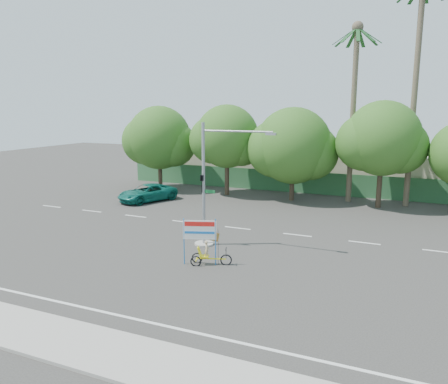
% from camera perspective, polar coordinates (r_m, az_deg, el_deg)
% --- Properties ---
extents(ground, '(120.00, 120.00, 0.00)m').
position_cam_1_polar(ground, '(21.06, -1.23, -10.76)').
color(ground, '#33302D').
rests_on(ground, ground).
extents(sidewalk_near, '(50.00, 2.40, 0.12)m').
position_cam_1_polar(sidewalk_near, '(15.24, -13.80, -19.91)').
color(sidewalk_near, gray).
rests_on(sidewalk_near, ground).
extents(fence, '(38.00, 0.08, 2.00)m').
position_cam_1_polar(fence, '(40.68, 11.46, 1.16)').
color(fence, '#336B3D').
rests_on(fence, ground).
extents(building_left, '(12.00, 8.00, 4.00)m').
position_cam_1_polar(building_left, '(47.74, 0.82, 4.03)').
color(building_left, beige).
rests_on(building_left, ground).
extents(building_right, '(14.00, 8.00, 3.60)m').
position_cam_1_polar(building_right, '(44.18, 22.94, 2.33)').
color(building_right, beige).
rests_on(building_right, ground).
extents(tree_far_left, '(7.14, 6.00, 7.96)m').
position_cam_1_polar(tree_far_left, '(42.22, -8.51, 6.76)').
color(tree_far_left, '#473828').
rests_on(tree_far_left, ground).
extents(tree_left, '(6.66, 5.60, 8.07)m').
position_cam_1_polar(tree_left, '(38.97, 0.33, 6.97)').
color(tree_left, '#473828').
rests_on(tree_left, ground).
extents(tree_center, '(7.62, 6.40, 7.85)m').
position_cam_1_polar(tree_center, '(37.09, 8.93, 5.71)').
color(tree_center, '#473828').
rests_on(tree_center, ground).
extents(tree_right, '(6.90, 5.80, 8.36)m').
position_cam_1_polar(tree_right, '(35.93, 19.90, 6.26)').
color(tree_right, '#473828').
rests_on(tree_right, ground).
extents(palm_tall, '(3.73, 3.79, 17.45)m').
position_cam_1_polar(palm_tall, '(37.37, 23.82, 14.19)').
color(palm_tall, '#70604C').
rests_on(palm_tall, ground).
extents(palm_short, '(3.73, 3.79, 14.45)m').
position_cam_1_polar(palm_short, '(37.58, 16.61, 12.18)').
color(palm_short, '#70604C').
rests_on(palm_short, ground).
extents(traffic_signal, '(4.72, 1.10, 7.00)m').
position_cam_1_polar(traffic_signal, '(24.59, -2.05, -0.47)').
color(traffic_signal, gray).
rests_on(traffic_signal, ground).
extents(trike_billboard, '(2.34, 1.04, 2.42)m').
position_cam_1_polar(trike_billboard, '(22.04, -2.58, -7.07)').
color(trike_billboard, black).
rests_on(trike_billboard, ground).
extents(pickup_truck, '(4.22, 5.60, 1.41)m').
position_cam_1_polar(pickup_truck, '(37.35, -9.98, -0.11)').
color(pickup_truck, '#0E6254').
rests_on(pickup_truck, ground).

